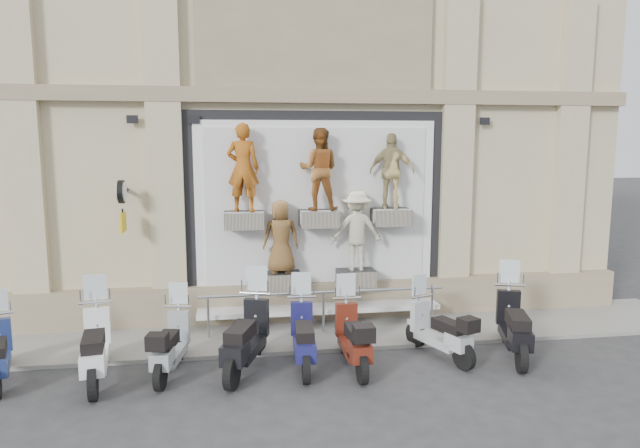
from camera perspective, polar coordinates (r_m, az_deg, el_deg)
The scene contains 13 objects.
ground at distance 10.02m, azimuth 2.25°, elevation -14.80°, with size 90.00×90.00×0.00m, color #2F2F31.
sidewalk at distance 11.93m, azimuth 0.27°, elevation -10.70°, with size 16.00×2.20×0.08m, color gray.
building at distance 16.26m, azimuth -2.58°, elevation 15.67°, with size 14.00×8.60×12.00m, color #BFB18B, non-canonical shape.
shop_vitrine at distance 12.02m, azimuth 0.11°, elevation 1.03°, with size 5.60×0.83×4.30m.
guard_rail at distance 11.71m, azimuth 0.35°, elevation -8.89°, with size 5.06×0.10×0.93m, color #9EA0A5, non-canonical shape.
clock_sign_bracket at distance 11.74m, azimuth -19.18°, elevation 2.35°, with size 0.10×0.80×1.02m.
scooter_b at distance 10.16m, azimuth -21.63°, elevation -10.10°, with size 0.59×2.03×1.65m, color white, non-canonical shape.
scooter_c at distance 10.10m, azimuth -14.73°, elevation -10.48°, with size 0.52×1.78×1.45m, color gray, non-canonical shape.
scooter_d at distance 9.94m, azimuth -7.42°, elevation -9.83°, with size 0.61×2.09×1.70m, color black, non-canonical shape.
scooter_e at distance 10.06m, azimuth -1.67°, elevation -9.97°, with size 0.56×1.91×1.55m, color #16164D, non-canonical shape.
scooter_f at distance 10.05m, azimuth 3.33°, elevation -10.06°, with size 0.55×1.89×1.53m, color #551A0E, non-canonical shape.
scooter_g at distance 10.69m, azimuth 11.85°, elevation -9.35°, with size 0.52×1.77×1.44m, color #9EA1A5, non-canonical shape.
scooter_h at distance 11.09m, azimuth 18.89°, elevation -8.36°, with size 0.60×2.06×1.67m, color black, non-canonical shape.
Camera 1 is at (-1.80, -9.03, 3.95)m, focal length 32.00 mm.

